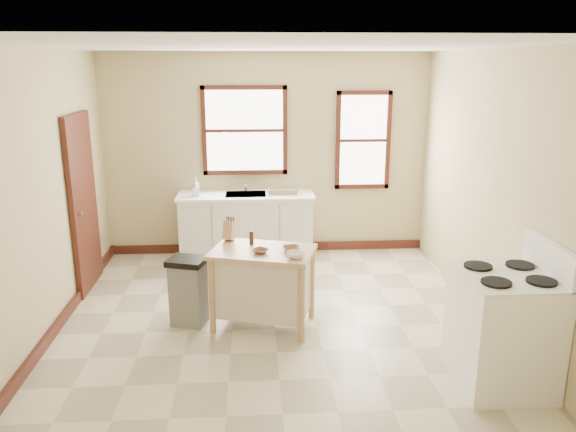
{
  "coord_description": "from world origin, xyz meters",
  "views": [
    {
      "loc": [
        -0.2,
        -5.28,
        2.67
      ],
      "look_at": [
        0.16,
        0.4,
        1.1
      ],
      "focal_mm": 35.0,
      "sensor_mm": 36.0,
      "label": 1
    }
  ],
  "objects_px": {
    "bowl_b": "(291,249)",
    "bowl_c": "(296,255)",
    "gas_stove": "(504,315)",
    "dish_rack": "(282,191)",
    "pepper_grinder": "(251,238)",
    "kitchen_island": "(263,288)",
    "trash_bin": "(188,291)",
    "soap_bottle_b": "(196,189)",
    "bowl_a": "(260,251)",
    "soap_bottle_a": "(196,187)",
    "knife_block": "(229,231)"
  },
  "relations": [
    {
      "from": "soap_bottle_b",
      "to": "kitchen_island",
      "type": "height_order",
      "value": "soap_bottle_b"
    },
    {
      "from": "bowl_a",
      "to": "bowl_b",
      "type": "distance_m",
      "value": 0.31
    },
    {
      "from": "pepper_grinder",
      "to": "bowl_a",
      "type": "relative_size",
      "value": 0.95
    },
    {
      "from": "pepper_grinder",
      "to": "trash_bin",
      "type": "relative_size",
      "value": 0.21
    },
    {
      "from": "dish_rack",
      "to": "bowl_c",
      "type": "relative_size",
      "value": 2.25
    },
    {
      "from": "soap_bottle_b",
      "to": "bowl_b",
      "type": "bearing_deg",
      "value": -70.18
    },
    {
      "from": "dish_rack",
      "to": "bowl_c",
      "type": "xyz_separation_m",
      "value": [
        0.0,
        -2.32,
        -0.11
      ]
    },
    {
      "from": "pepper_grinder",
      "to": "dish_rack",
      "type": "bearing_deg",
      "value": 77.37
    },
    {
      "from": "knife_block",
      "to": "bowl_b",
      "type": "xyz_separation_m",
      "value": [
        0.63,
        -0.39,
        -0.08
      ]
    },
    {
      "from": "kitchen_island",
      "to": "bowl_b",
      "type": "height_order",
      "value": "bowl_b"
    },
    {
      "from": "soap_bottle_b",
      "to": "bowl_a",
      "type": "bearing_deg",
      "value": -77.59
    },
    {
      "from": "kitchen_island",
      "to": "trash_bin",
      "type": "distance_m",
      "value": 0.78
    },
    {
      "from": "pepper_grinder",
      "to": "soap_bottle_b",
      "type": "bearing_deg",
      "value": 111.88
    },
    {
      "from": "kitchen_island",
      "to": "soap_bottle_a",
      "type": "bearing_deg",
      "value": 128.64
    },
    {
      "from": "pepper_grinder",
      "to": "gas_stove",
      "type": "relative_size",
      "value": 0.12
    },
    {
      "from": "soap_bottle_a",
      "to": "bowl_a",
      "type": "distance_m",
      "value": 2.32
    },
    {
      "from": "pepper_grinder",
      "to": "bowl_a",
      "type": "xyz_separation_m",
      "value": [
        0.09,
        -0.26,
        -0.06
      ]
    },
    {
      "from": "bowl_c",
      "to": "bowl_b",
      "type": "bearing_deg",
      "value": 98.56
    },
    {
      "from": "knife_block",
      "to": "kitchen_island",
      "type": "bearing_deg",
      "value": -23.87
    },
    {
      "from": "kitchen_island",
      "to": "gas_stove",
      "type": "xyz_separation_m",
      "value": [
        1.99,
        -1.21,
        0.21
      ]
    },
    {
      "from": "pepper_grinder",
      "to": "trash_bin",
      "type": "height_order",
      "value": "pepper_grinder"
    },
    {
      "from": "gas_stove",
      "to": "soap_bottle_a",
      "type": "bearing_deg",
      "value": 130.92
    },
    {
      "from": "bowl_b",
      "to": "gas_stove",
      "type": "bearing_deg",
      "value": -34.21
    },
    {
      "from": "knife_block",
      "to": "gas_stove",
      "type": "relative_size",
      "value": 0.16
    },
    {
      "from": "bowl_b",
      "to": "bowl_c",
      "type": "xyz_separation_m",
      "value": [
        0.03,
        -0.21,
        0.01
      ]
    },
    {
      "from": "bowl_b",
      "to": "pepper_grinder",
      "type": "bearing_deg",
      "value": 150.88
    },
    {
      "from": "dish_rack",
      "to": "pepper_grinder",
      "type": "relative_size",
      "value": 2.7
    },
    {
      "from": "soap_bottle_b",
      "to": "trash_bin",
      "type": "xyz_separation_m",
      "value": [
        0.08,
        -1.93,
        -0.65
      ]
    },
    {
      "from": "bowl_a",
      "to": "trash_bin",
      "type": "xyz_separation_m",
      "value": [
        -0.75,
        0.18,
        -0.49
      ]
    },
    {
      "from": "soap_bottle_a",
      "to": "soap_bottle_b",
      "type": "relative_size",
      "value": 1.25
    },
    {
      "from": "gas_stove",
      "to": "dish_rack",
      "type": "bearing_deg",
      "value": 117.16
    },
    {
      "from": "trash_bin",
      "to": "pepper_grinder",
      "type": "bearing_deg",
      "value": 23.45
    },
    {
      "from": "soap_bottle_a",
      "to": "soap_bottle_b",
      "type": "bearing_deg",
      "value": -94.55
    },
    {
      "from": "pepper_grinder",
      "to": "soap_bottle_a",
      "type": "bearing_deg",
      "value": 111.31
    },
    {
      "from": "soap_bottle_b",
      "to": "bowl_a",
      "type": "xyz_separation_m",
      "value": [
        0.83,
        -2.11,
        -0.16
      ]
    },
    {
      "from": "dish_rack",
      "to": "bowl_c",
      "type": "height_order",
      "value": "dish_rack"
    },
    {
      "from": "bowl_a",
      "to": "trash_bin",
      "type": "distance_m",
      "value": 0.91
    },
    {
      "from": "bowl_a",
      "to": "gas_stove",
      "type": "xyz_separation_m",
      "value": [
        2.01,
        -1.11,
        -0.22
      ]
    },
    {
      "from": "trash_bin",
      "to": "kitchen_island",
      "type": "bearing_deg",
      "value": 9.69
    },
    {
      "from": "soap_bottle_a",
      "to": "bowl_c",
      "type": "distance_m",
      "value": 2.61
    },
    {
      "from": "knife_block",
      "to": "bowl_b",
      "type": "height_order",
      "value": "knife_block"
    },
    {
      "from": "dish_rack",
      "to": "kitchen_island",
      "type": "distance_m",
      "value": 2.16
    },
    {
      "from": "soap_bottle_a",
      "to": "bowl_a",
      "type": "xyz_separation_m",
      "value": [
        0.83,
        -2.16,
        -0.19
      ]
    },
    {
      "from": "bowl_b",
      "to": "bowl_c",
      "type": "distance_m",
      "value": 0.21
    },
    {
      "from": "pepper_grinder",
      "to": "bowl_c",
      "type": "xyz_separation_m",
      "value": [
        0.43,
        -0.43,
        -0.05
      ]
    },
    {
      "from": "dish_rack",
      "to": "bowl_c",
      "type": "distance_m",
      "value": 2.32
    },
    {
      "from": "bowl_a",
      "to": "pepper_grinder",
      "type": "bearing_deg",
      "value": 108.03
    },
    {
      "from": "kitchen_island",
      "to": "bowl_b",
      "type": "relative_size",
      "value": 5.83
    },
    {
      "from": "soap_bottle_a",
      "to": "gas_stove",
      "type": "relative_size",
      "value": 0.19
    },
    {
      "from": "kitchen_island",
      "to": "trash_bin",
      "type": "height_order",
      "value": "kitchen_island"
    }
  ]
}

